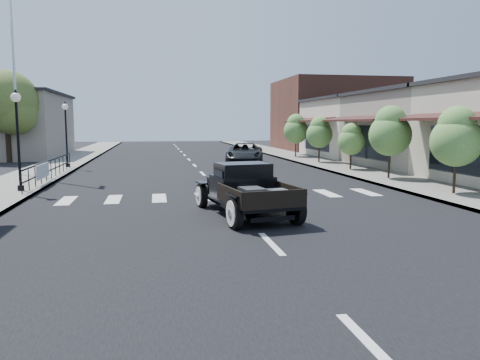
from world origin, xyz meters
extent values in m
plane|color=black|center=(0.00, 0.00, 0.00)|extent=(120.00, 120.00, 0.00)
cube|color=black|center=(0.00, 15.00, 0.01)|extent=(14.00, 80.00, 0.02)
cube|color=gray|center=(-8.50, 15.00, 0.07)|extent=(3.00, 80.00, 0.15)
cube|color=gray|center=(8.50, 15.00, 0.07)|extent=(3.00, 80.00, 0.15)
cube|color=gray|center=(15.00, 13.00, 2.25)|extent=(10.00, 9.00, 4.50)
cube|color=beige|center=(15.00, 22.00, 2.25)|extent=(10.00, 9.00, 4.50)
cube|color=brown|center=(15.50, 32.00, 3.50)|extent=(11.00, 10.00, 7.00)
cylinder|color=silver|center=(-9.20, 12.00, 5.87)|extent=(0.12, 0.12, 11.45)
imported|color=black|center=(3.35, 17.32, 0.71)|extent=(3.40, 5.47, 1.41)
camera|label=1|loc=(-2.55, -12.95, 2.71)|focal=35.00mm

